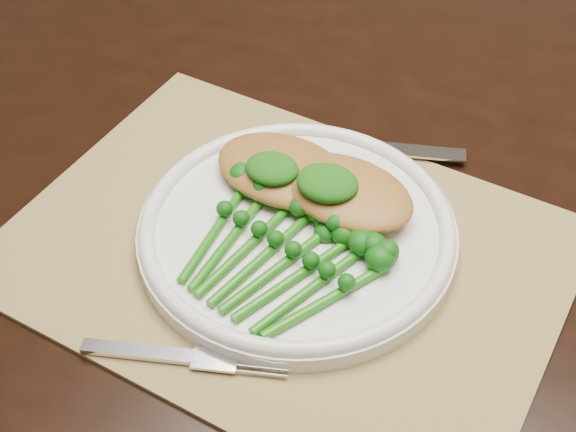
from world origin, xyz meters
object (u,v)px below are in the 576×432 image
at_px(dining_table, 382,370).
at_px(broccolini_bundle, 269,263).
at_px(chicken_fillet_left, 284,170).
at_px(placemat, 284,252).
at_px(dinner_plate, 297,230).

relative_size(dining_table, broccolini_bundle, 8.32).
distance_m(dining_table, chicken_fillet_left, 0.43).
relative_size(placemat, chicken_fillet_left, 3.56).
relative_size(dining_table, dinner_plate, 5.76).
relative_size(dining_table, placemat, 3.42).
xyz_separation_m(dining_table, placemat, (-0.07, -0.17, 0.38)).
bearing_deg(broccolini_bundle, chicken_fillet_left, 122.82).
height_order(dining_table, dinner_plate, dinner_plate).
height_order(dining_table, chicken_fillet_left, chicken_fillet_left).
bearing_deg(placemat, broccolini_bundle, -80.62).
distance_m(dining_table, broccolini_bundle, 0.45).
relative_size(placemat, dinner_plate, 1.68).
bearing_deg(dinner_plate, chicken_fillet_left, 124.41).
distance_m(dinner_plate, chicken_fillet_left, 0.06).
relative_size(dining_table, chicken_fillet_left, 12.18).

